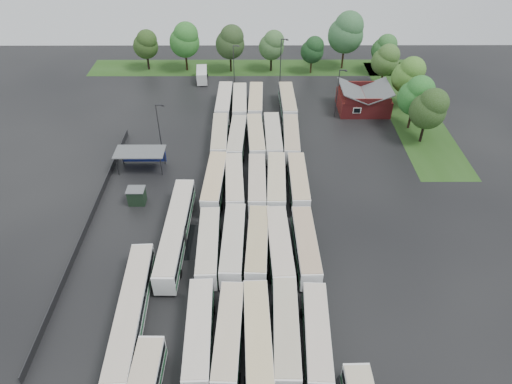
{
  "coord_description": "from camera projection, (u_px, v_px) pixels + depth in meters",
  "views": [
    {
      "loc": [
        1.83,
        -41.88,
        44.46
      ],
      "look_at": [
        2.0,
        12.0,
        2.5
      ],
      "focal_mm": 32.0,
      "sensor_mm": 36.0,
      "label": 1
    }
  ],
  "objects": [
    {
      "name": "ground",
      "position": [
        241.0,
        263.0,
        60.35
      ],
      "size": [
        160.0,
        160.0,
        0.0
      ],
      "primitive_type": "plane",
      "color": "black",
      "rests_on": "ground"
    },
    {
      "name": "brick_building",
      "position": [
        363.0,
        102.0,
        93.01
      ],
      "size": [
        10.07,
        8.6,
        5.39
      ],
      "color": "maroon",
      "rests_on": "ground"
    },
    {
      "name": "wash_shed",
      "position": [
        141.0,
        153.0,
        75.85
      ],
      "size": [
        8.2,
        4.2,
        3.58
      ],
      "color": "#2D2D30",
      "rests_on": "ground"
    },
    {
      "name": "utility_hut",
      "position": [
        137.0,
        196.0,
        69.44
      ],
      "size": [
        2.7,
        2.2,
        2.62
      ],
      "color": "black",
      "rests_on": "ground"
    },
    {
      "name": "grass_strip_north",
      "position": [
        255.0,
        68.0,
        111.48
      ],
      "size": [
        80.0,
        10.0,
        0.01
      ],
      "primitive_type": "cube",
      "color": "#204213",
      "rests_on": "ground"
    },
    {
      "name": "grass_strip_east",
      "position": [
        410.0,
        110.0,
        94.2
      ],
      "size": [
        10.0,
        50.0,
        0.01
      ],
      "primitive_type": "cube",
      "color": "#204213",
      "rests_on": "ground"
    },
    {
      "name": "west_fence",
      "position": [
        90.0,
        220.0,
        66.24
      ],
      "size": [
        0.1,
        50.0,
        1.2
      ],
      "primitive_type": "cube",
      "color": "#2D2D30",
      "rests_on": "ground"
    },
    {
      "name": "bus_r1c0",
      "position": [
        199.0,
        333.0,
        49.45
      ],
      "size": [
        3.25,
        13.02,
        3.6
      ],
      "rotation": [
        0.0,
        0.0,
        0.04
      ],
      "color": "white",
      "rests_on": "ground"
    },
    {
      "name": "bus_r1c1",
      "position": [
        229.0,
        335.0,
        49.29
      ],
      "size": [
        3.11,
        12.69,
        3.51
      ],
      "rotation": [
        0.0,
        0.0,
        -0.04
      ],
      "color": "white",
      "rests_on": "ground"
    },
    {
      "name": "bus_r1c2",
      "position": [
        258.0,
        336.0,
        49.07
      ],
      "size": [
        3.3,
        13.31,
        3.68
      ],
      "rotation": [
        0.0,
        0.0,
        0.04
      ],
      "color": "white",
      "rests_on": "ground"
    },
    {
      "name": "bus_r1c3",
      "position": [
        286.0,
        332.0,
        49.55
      ],
      "size": [
        3.09,
        13.09,
        3.62
      ],
      "rotation": [
        0.0,
        0.0,
        -0.02
      ],
      "color": "white",
      "rests_on": "ground"
    },
    {
      "name": "bus_r1c4",
      "position": [
        317.0,
        336.0,
        49.23
      ],
      "size": [
        3.27,
        12.66,
        3.49
      ],
      "rotation": [
        0.0,
        0.0,
        -0.05
      ],
      "color": "white",
      "rests_on": "ground"
    },
    {
      "name": "bus_r2c0",
      "position": [
        209.0,
        246.0,
        60.0
      ],
      "size": [
        3.06,
        12.75,
        3.53
      ],
      "rotation": [
        0.0,
        0.0,
        0.03
      ],
      "color": "white",
      "rests_on": "ground"
    },
    {
      "name": "bus_r2c1",
      "position": [
        233.0,
        244.0,
        60.27
      ],
      "size": [
        3.09,
        13.23,
        3.67
      ],
      "rotation": [
        0.0,
        0.0,
        -0.02
      ],
      "color": "white",
      "rests_on": "ground"
    },
    {
      "name": "bus_r2c2",
      "position": [
        257.0,
        245.0,
        60.23
      ],
      "size": [
        3.26,
        12.89,
        3.56
      ],
      "rotation": [
        0.0,
        0.0,
        -0.04
      ],
      "color": "white",
      "rests_on": "ground"
    },
    {
      "name": "bus_r2c3",
      "position": [
        279.0,
        247.0,
        59.8
      ],
      "size": [
        3.36,
        13.31,
        3.68
      ],
      "rotation": [
        0.0,
        0.0,
        0.04
      ],
      "color": "white",
      "rests_on": "ground"
    },
    {
      "name": "bus_r2c4",
      "position": [
        306.0,
        246.0,
        60.03
      ],
      "size": [
        3.03,
        12.88,
        3.57
      ],
      "rotation": [
        0.0,
        0.0,
        0.02
      ],
      "color": "white",
      "rests_on": "ground"
    },
    {
      "name": "bus_r3c0",
      "position": [
        215.0,
        182.0,
        71.0
      ],
      "size": [
        3.37,
        13.25,
        3.66
      ],
      "rotation": [
        0.0,
        0.0,
        -0.05
      ],
      "color": "white",
      "rests_on": "ground"
    },
    {
      "name": "bus_r3c1",
      "position": [
        235.0,
        183.0,
        70.95
      ],
      "size": [
        3.35,
        12.86,
        3.54
      ],
      "rotation": [
        0.0,
        0.0,
        0.05
      ],
      "color": "white",
      "rests_on": "ground"
    },
    {
      "name": "bus_r3c2",
      "position": [
        257.0,
        184.0,
        70.92
      ],
      "size": [
        2.7,
        12.61,
        3.51
      ],
      "rotation": [
        0.0,
        0.0,
        -0.0
      ],
      "color": "white",
      "rests_on": "ground"
    },
    {
      "name": "bus_r3c3",
      "position": [
        276.0,
        183.0,
        70.92
      ],
      "size": [
        3.25,
        13.15,
        3.63
      ],
      "rotation": [
        0.0,
        0.0,
        -0.04
      ],
      "color": "white",
      "rests_on": "ground"
    },
    {
      "name": "bus_r3c4",
      "position": [
        298.0,
        182.0,
        71.12
      ],
      "size": [
        2.71,
        12.7,
        3.53
      ],
      "rotation": [
        0.0,
        0.0,
        -0.0
      ],
      "color": "white",
      "rests_on": "ground"
    },
    {
      "name": "bus_r4c0",
      "position": [
        220.0,
        137.0,
        81.74
      ],
      "size": [
        3.05,
        12.95,
        3.59
      ],
      "rotation": [
        0.0,
        0.0,
        0.02
      ],
      "color": "white",
      "rests_on": "ground"
    },
    {
      "name": "bus_r4c1",
      "position": [
        237.0,
        139.0,
        81.36
      ],
      "size": [
        3.24,
        12.73,
        3.51
      ],
      "rotation": [
        0.0,
        0.0,
        -0.05
      ],
      "color": "white",
      "rests_on": "ground"
    },
    {
      "name": "bus_r4c2",
      "position": [
        256.0,
        138.0,
        81.51
      ],
      "size": [
        3.33,
        13.0,
        3.59
      ],
      "rotation": [
        0.0,
        0.0,
        0.05
      ],
      "color": "white",
      "rests_on": "ground"
    },
    {
      "name": "bus_r4c3",
      "position": [
        273.0,
        137.0,
        81.64
      ],
      "size": [
        3.06,
        13.31,
        3.69
      ],
      "rotation": [
        0.0,
        0.0,
        0.02
      ],
      "color": "white",
      "rests_on": "ground"
    },
    {
      "name": "bus_r4c4",
      "position": [
        291.0,
        139.0,
        81.47
      ],
      "size": [
        3.14,
        12.88,
        3.56
      ],
      "rotation": [
        0.0,
        0.0,
        -0.03
      ],
      "color": "white",
      "rests_on": "ground"
    },
    {
      "name": "bus_r5c0",
      "position": [
        224.0,
        102.0,
        92.46
      ],
      "size": [
        2.99,
        13.27,
        3.68
      ],
      "rotation": [
        0.0,
        0.0,
        -0.01
      ],
      "color": "white",
      "rests_on": "ground"
    },
    {
      "name": "bus_r5c1",
      "position": [
        240.0,
        103.0,
        92.25
      ],
      "size": [
        2.96,
        13.01,
        3.61
      ],
      "rotation": [
        0.0,
        0.0,
        0.02
      ],
      "color": "white",
      "rests_on": "ground"
    },
    {
      "name": "bus_r5c2",
      "position": [
        256.0,
        102.0,
        92.55
      ],
      "size": [
        3.08,
        13.05,
        3.61
      ],
      "rotation": [
        0.0,
        0.0,
        -0.02
      ],
      "color": "white",
      "rests_on": "ground"
    },
    {
      "name": "bus_r5c4",
      "position": [
        287.0,
        103.0,
        92.34
      ],
      "size": [
        3.07,
        13.32,
        3.69
      ],
      "rotation": [
        0.0,
        0.0,
        0.02
      ],
      "color": "white",
      "rests_on": "ground"
    },
    {
      "name": "artic_bus_west_b",
      "position": [
        176.0,
        231.0,
        62.17
      ],
      "size": [
        3.13,
        19.75,
        3.66
      ],
      "rotation": [
        0.0,
        0.0,
        -0.02
      ],
      "color": "white",
      "rests_on": "ground"
    },
    {
      "name": "artic_bus_west_c",
      "position": [
        131.0,
        313.0,
        51.57
      ],
      "size": [
        3.53,
        19.29,
        3.56
      ],
      "rotation": [
        0.0,
        0.0,
        0.04
      ],
      "color": "white",
      "rests_on": "ground"
    },
    {
      "name": "minibus",
      "position": [
        202.0,
        75.0,
        104.46
      ],
      "size": [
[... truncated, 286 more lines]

